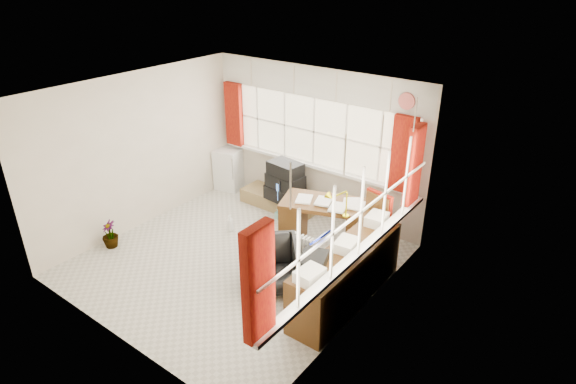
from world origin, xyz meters
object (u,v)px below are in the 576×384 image
task_chair (373,226)px  radiator (304,257)px  desk (326,222)px  crt_tv (285,186)px  tv_bench (279,200)px  mini_fridge (229,169)px  credenza (347,274)px  office_chair (270,265)px  desk_lamp (347,198)px

task_chair → radiator: (-0.61, -0.82, -0.34)m
desk → crt_tv: (-1.21, 0.57, 0.05)m
tv_bench → mini_fridge: size_ratio=1.79×
task_chair → credenza: (0.18, -1.02, -0.18)m
mini_fridge → office_chair: bearing=-37.4°
office_chair → crt_tv: (-1.17, 1.86, 0.14)m
desk_lamp → crt_tv: (-1.66, 0.78, -0.57)m
desk → mini_fridge: size_ratio=1.87×
desk_lamp → tv_bench: (-1.82, 0.80, -0.92)m
desk_lamp → credenza: desk_lamp is taller
radiator → crt_tv: (-1.33, 1.30, 0.25)m
task_chair → desk: bearing=-172.2°
desk_lamp → crt_tv: bearing=154.9°
desk → credenza: credenza is taller
radiator → tv_bench: (-1.49, 1.32, -0.10)m
mini_fridge → tv_bench: bearing=-3.7°
desk_lamp → tv_bench: size_ratio=0.29×
credenza → office_chair: bearing=-158.9°
radiator → credenza: bearing=-13.9°
office_chair → credenza: (0.95, 0.37, 0.05)m
credenza → tv_bench: (-2.28, 1.52, -0.26)m
tv_bench → desk_lamp: bearing=-23.9°
office_chair → credenza: bearing=-20.2°
crt_tv → office_chair: bearing=-57.8°
mini_fridge → desk: bearing=-14.6°
tv_bench → task_chair: bearing=-13.5°
office_chair → crt_tv: bearing=80.8°
credenza → mini_fridge: 3.87m
task_chair → crt_tv: task_chair is taller
desk → office_chair: bearing=-91.9°
credenza → mini_fridge: bearing=155.6°
office_chair → mini_fridge: (-2.58, 1.97, 0.06)m
radiator → credenza: 0.83m
desk → office_chair: 1.29m
crt_tv → task_chair: bearing=-13.8°
desk → tv_bench: (-1.37, 0.60, -0.30)m
desk → credenza: 1.29m
crt_tv → mini_fridge: 1.42m
task_chair → tv_bench: (-2.10, 0.50, -0.44)m
credenza → desk_lamp: bearing=122.8°
desk_lamp → mini_fridge: size_ratio=0.52×
radiator → desk_lamp: bearing=57.6°
radiator → mini_fridge: size_ratio=0.71×
desk_lamp → credenza: 1.07m
desk_lamp → radiator: bearing=-122.4°
crt_tv → radiator: bearing=-44.2°
desk → tv_bench: bearing=156.3°
desk → task_chair: task_chair is taller
task_chair → tv_bench: size_ratio=0.76×
desk → tv_bench: size_ratio=1.04×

